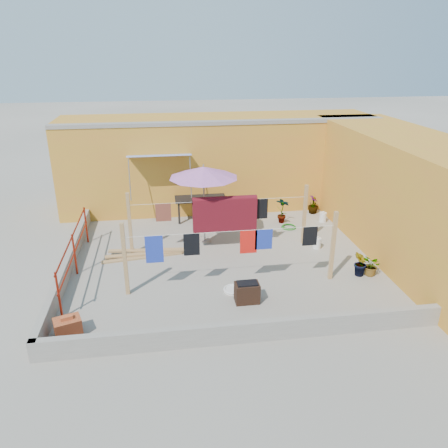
{
  "coord_description": "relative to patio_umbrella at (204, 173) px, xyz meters",
  "views": [
    {
      "loc": [
        -1.56,
        -10.6,
        5.4
      ],
      "look_at": [
        0.05,
        0.3,
        0.95
      ],
      "focal_mm": 35.0,
      "sensor_mm": 36.0,
      "label": 1
    }
  ],
  "objects": [
    {
      "name": "plant_right_a",
      "position": [
        2.71,
        1.17,
        -1.7
      ],
      "size": [
        0.56,
        0.54,
        0.88
      ],
      "primitive_type": "imported",
      "rotation": [
        0.0,
        0.0,
        2.44
      ],
      "color": "#1C5217",
      "rests_on": "ground"
    },
    {
      "name": "patio_umbrella",
      "position": [
        0.0,
        0.0,
        0.0
      ],
      "size": [
        2.25,
        2.25,
        2.38
      ],
      "color": "gray",
      "rests_on": "ground"
    },
    {
      "name": "wall_back",
      "position": [
        0.88,
        3.38,
        -0.53
      ],
      "size": [
        11.0,
        3.27,
        3.21
      ],
      "color": "#BE7529",
      "rests_on": "ground"
    },
    {
      "name": "brazier",
      "position": [
        0.6,
        -3.46,
        -1.89
      ],
      "size": [
        0.55,
        0.37,
        0.5
      ],
      "color": "black",
      "rests_on": "ground"
    },
    {
      "name": "parapet_front",
      "position": [
        0.38,
        -4.89,
        -1.92
      ],
      "size": [
        8.3,
        0.16,
        0.44
      ],
      "primitive_type": "cube",
      "color": "gray",
      "rests_on": "ground"
    },
    {
      "name": "green_hose",
      "position": [
        2.81,
        0.69,
        -2.1
      ],
      "size": [
        0.49,
        0.49,
        0.07
      ],
      "color": "#1C7119",
      "rests_on": "ground"
    },
    {
      "name": "plant_right_b",
      "position": [
        3.67,
        -2.7,
        -1.79
      ],
      "size": [
        0.38,
        0.44,
        0.7
      ],
      "primitive_type": "imported",
      "rotation": [
        0.0,
        0.0,
        4.51
      ],
      "color": "#1C5217",
      "rests_on": "ground"
    },
    {
      "name": "parapet_left",
      "position": [
        -3.7,
        -1.31,
        -1.92
      ],
      "size": [
        0.16,
        7.3,
        0.44
      ],
      "primitive_type": "cube",
      "color": "gray",
      "rests_on": "ground"
    },
    {
      "name": "white_basin",
      "position": [
        0.37,
        -2.97,
        -2.09
      ],
      "size": [
        0.48,
        0.48,
        0.08
      ],
      "color": "silver",
      "rests_on": "ground"
    },
    {
      "name": "clothesline_rig",
      "position": [
        0.49,
        -0.75,
        -1.12
      ],
      "size": [
        5.09,
        2.35,
        1.8
      ],
      "color": "tan",
      "rests_on": "ground"
    },
    {
      "name": "red_railing",
      "position": [
        -3.47,
        -1.51,
        -1.42
      ],
      "size": [
        0.05,
        4.2,
        1.1
      ],
      "color": "maroon",
      "rests_on": "ground"
    },
    {
      "name": "outdoor_table",
      "position": [
        0.06,
        1.89,
        -1.42
      ],
      "size": [
        1.69,
        0.85,
        0.79
      ],
      "color": "black",
      "rests_on": "ground"
    },
    {
      "name": "plant_back_a",
      "position": [
        0.77,
        1.14,
        -1.72
      ],
      "size": [
        0.92,
        0.85,
        0.83
      ],
      "primitive_type": "imported",
      "rotation": [
        0.0,
        0.0,
        0.33
      ],
      "color": "#1C5217",
      "rests_on": "ground"
    },
    {
      "name": "brick_stack",
      "position": [
        -3.21,
        -4.18,
        -1.94
      ],
      "size": [
        0.61,
        0.53,
        0.45
      ],
      "color": "#A94827",
      "rests_on": "ground"
    },
    {
      "name": "wall_right",
      "position": [
        5.58,
        -1.31,
        -0.54
      ],
      "size": [
        2.4,
        9.0,
        3.2
      ],
      "primitive_type": "cube",
      "color": "#BE7529",
      "rests_on": "ground"
    },
    {
      "name": "water_jug_b",
      "position": [
        4.08,
        1.05,
        -1.97
      ],
      "size": [
        0.23,
        0.23,
        0.37
      ],
      "color": "silver",
      "rests_on": "ground"
    },
    {
      "name": "ground",
      "position": [
        0.38,
        -1.31,
        -2.14
      ],
      "size": [
        80.0,
        80.0,
        0.0
      ],
      "primitive_type": "plane",
      "color": "#9E998E",
      "rests_on": "ground"
    },
    {
      "name": "plant_right_c",
      "position": [
        3.97,
        -2.71,
        -1.86
      ],
      "size": [
        0.54,
        0.59,
        0.56
      ],
      "primitive_type": "imported",
      "rotation": [
        0.0,
        0.0,
        4.94
      ],
      "color": "#1C5217",
      "rests_on": "ground"
    },
    {
      "name": "plant_back_b",
      "position": [
        4.02,
        1.89,
        -1.82
      ],
      "size": [
        0.47,
        0.47,
        0.63
      ],
      "primitive_type": "imported",
      "rotation": [
        0.0,
        0.0,
        1.17
      ],
      "color": "#1C5217",
      "rests_on": "ground"
    },
    {
      "name": "water_jug_a",
      "position": [
        3.17,
        -0.93,
        -1.97
      ],
      "size": [
        0.23,
        0.23,
        0.36
      ],
      "color": "silver",
      "rests_on": "ground"
    },
    {
      "name": "lumber_pile",
      "position": [
        -1.74,
        -0.74,
        -2.06
      ],
      "size": [
        2.37,
        0.64,
        0.14
      ],
      "color": "tan",
      "rests_on": "ground"
    }
  ]
}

